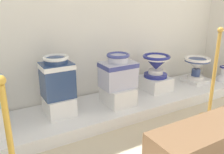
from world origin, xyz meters
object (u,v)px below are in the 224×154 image
Objects in this scene: antique_toilet_squat_floral at (197,64)px; decorative_vase_corner at (223,79)px; antique_toilet_rightmost at (118,71)px; antique_toilet_leftmost at (57,76)px; museum_bench at (213,144)px; stanchion_post_near_right at (212,90)px; plinth_block_slender_white at (155,83)px; plinth_block_squat_floral at (195,81)px; antique_toilet_slender_white at (156,64)px; plinth_block_leftmost at (59,105)px; plinth_block_rightmost at (118,95)px.

antique_toilet_squat_floral reaches higher than decorative_vase_corner.
antique_toilet_rightmost is 1.43m from antique_toilet_squat_floral.
antique_toilet_squat_floral is (2.13, -0.02, -0.16)m from antique_toilet_leftmost.
museum_bench is (0.19, -1.23, -0.35)m from antique_toilet_rightmost.
decorative_vase_corner is at bearing 29.31° from stanchion_post_near_right.
decorative_vase_corner is (1.17, -0.24, -0.07)m from plinth_block_slender_white.
plinth_block_squat_floral is 1.79m from museum_bench.
antique_toilet_slender_white is (0.00, -0.00, 0.28)m from plinth_block_slender_white.
museum_bench is at bearing -55.71° from plinth_block_leftmost.
stanchion_post_near_right reaches higher than plinth_block_leftmost.
plinth_block_squat_floral is (1.42, 0.07, -0.08)m from plinth_block_rightmost.
antique_toilet_slender_white reaches higher than museum_bench.
plinth_block_slender_white is 1.08× the size of decorative_vase_corner.
plinth_block_squat_floral is at bearing 2.62° from antique_toilet_rightmost.
plinth_block_slender_white is 0.28m from antique_toilet_slender_white.
antique_toilet_slender_white is 1.16× the size of plinth_block_squat_floral.
museum_bench is at bearing -133.63° from antique_toilet_squat_floral.
antique_toilet_slender_white is at bearing 168.47° from decorative_vase_corner.
antique_toilet_leftmost is 2.14m from antique_toilet_squat_floral.
museum_bench is (-1.23, -1.29, 0.04)m from plinth_block_squat_floral.
antique_toilet_leftmost is at bearing -177.97° from plinth_block_slender_white.
antique_toilet_slender_white reaches higher than plinth_block_rightmost.
plinth_block_leftmost is at bearing 154.46° from stanchion_post_near_right.
stanchion_post_near_right is (0.17, -0.80, 0.13)m from plinth_block_slender_white.
antique_toilet_squat_floral is at bearing -0.66° from plinth_block_leftmost.
decorative_vase_corner is at bearing -20.45° from plinth_block_squat_floral.
antique_toilet_leftmost reaches higher than antique_toilet_slender_white.
plinth_block_leftmost is 2.13m from plinth_block_squat_floral.
antique_toilet_leftmost is 1.11× the size of antique_toilet_rightmost.
plinth_block_rightmost is at bearing -7.25° from antique_toilet_leftmost.
plinth_block_leftmost is at bearing 172.75° from antique_toilet_rightmost.
plinth_block_slender_white is at bearing 90.00° from antique_toilet_slender_white.
decorative_vase_corner is (2.57, -0.19, -0.42)m from antique_toilet_leftmost.
antique_toilet_leftmost is 1.19× the size of plinth_block_rightmost.
plinth_block_leftmost reaches higher than plinth_block_squat_floral.
antique_toilet_slender_white is 1.49m from museum_bench.
antique_toilet_squat_floral is (0.00, 0.00, 0.26)m from plinth_block_squat_floral.
antique_toilet_rightmost is at bearing -177.38° from antique_toilet_squat_floral.
plinth_block_leftmost reaches higher than plinth_block_slender_white.
antique_toilet_squat_floral reaches higher than plinth_block_slender_white.
antique_toilet_leftmost is 1.19× the size of antique_toilet_squat_floral.
plinth_block_leftmost is 1.74m from stanchion_post_near_right.
museum_bench reaches higher than plinth_block_rightmost.
museum_bench is (0.19, -1.23, -0.04)m from plinth_block_rightmost.
plinth_block_leftmost is at bearing 179.34° from plinth_block_squat_floral.
decorative_vase_corner is at bearing 34.06° from museum_bench.
plinth_block_slender_white is 0.76m from antique_toilet_squat_floral.
antique_toilet_leftmost is at bearing 0.00° from plinth_block_leftmost.
plinth_block_squat_floral is at bearing 159.55° from decorative_vase_corner.
plinth_block_rightmost reaches higher than plinth_block_leftmost.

